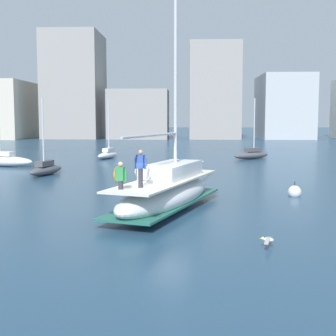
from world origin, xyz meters
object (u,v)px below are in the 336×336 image
at_px(moored_cutter_left, 4,160).
at_px(seagull, 268,239).
at_px(main_sailboat, 167,191).
at_px(moored_sloop_near, 108,154).
at_px(moored_cutter_right, 252,154).
at_px(moored_catamaran, 46,169).
at_px(mooring_buoy, 295,192).

relative_size(moored_cutter_left, seagull, 8.77).
bearing_deg(main_sailboat, moored_sloop_near, 104.88).
bearing_deg(seagull, moored_sloop_near, 107.83).
distance_m(moored_cutter_left, seagull, 32.47).
bearing_deg(main_sailboat, moored_cutter_right, 74.60).
relative_size(moored_catamaran, moored_cutter_right, 0.91).
height_order(main_sailboat, moored_cutter_right, main_sailboat).
relative_size(main_sailboat, seagull, 13.01).
distance_m(moored_catamaran, moored_cutter_left, 8.41).
xyz_separation_m(moored_cutter_left, seagull, (19.19, -26.19, -0.33)).
bearing_deg(mooring_buoy, moored_cutter_left, 145.54).
height_order(moored_cutter_left, moored_cutter_right, moored_cutter_left).
xyz_separation_m(moored_cutter_right, mooring_buoy, (-0.85, -24.07, -0.29)).
distance_m(main_sailboat, seagull, 7.46).
bearing_deg(moored_cutter_right, main_sailboat, -105.40).
xyz_separation_m(moored_sloop_near, moored_cutter_left, (-7.96, -8.71, 0.13)).
relative_size(moored_cutter_left, mooring_buoy, 9.19).
height_order(main_sailboat, mooring_buoy, main_sailboat).
xyz_separation_m(main_sailboat, seagull, (3.67, -6.46, -0.62)).
bearing_deg(moored_catamaran, moored_cutter_left, 132.54).
relative_size(moored_sloop_near, mooring_buoy, 6.55).
height_order(moored_catamaran, moored_cutter_right, moored_cutter_right).
xyz_separation_m(seagull, mooring_buoy, (3.30, 10.76, -0.06)).
height_order(moored_cutter_left, mooring_buoy, moored_cutter_left).
bearing_deg(seagull, main_sailboat, 119.59).
bearing_deg(seagull, mooring_buoy, 72.96).
xyz_separation_m(main_sailboat, mooring_buoy, (6.97, 4.30, -0.69)).
height_order(seagull, mooring_buoy, mooring_buoy).
xyz_separation_m(main_sailboat, moored_sloop_near, (-7.56, 28.44, -0.42)).
height_order(main_sailboat, moored_sloop_near, main_sailboat).
xyz_separation_m(moored_cutter_left, moored_cutter_right, (23.33, 8.64, -0.10)).
xyz_separation_m(moored_sloop_near, moored_catamaran, (-2.28, -14.91, -0.02)).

